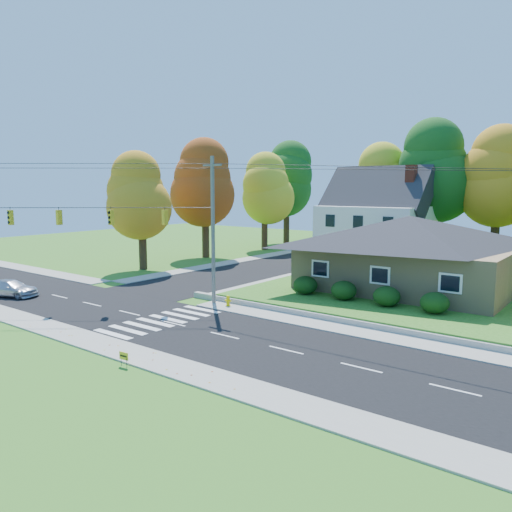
{
  "coord_description": "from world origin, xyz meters",
  "views": [
    {
      "loc": [
        21.17,
        -19.61,
        7.9
      ],
      "look_at": [
        0.01,
        8.0,
        3.15
      ],
      "focal_mm": 35.0,
      "sensor_mm": 36.0,
      "label": 1
    }
  ],
  "objects_px": {
    "white_car": "(316,248)",
    "fire_hydrant": "(228,301)",
    "ranch_house": "(409,252)",
    "silver_sedan": "(11,288)"
  },
  "relations": [
    {
      "from": "white_car",
      "to": "fire_hydrant",
      "type": "relative_size",
      "value": 5.58
    },
    {
      "from": "silver_sedan",
      "to": "white_car",
      "type": "xyz_separation_m",
      "value": [
        5.57,
        34.03,
        0.12
      ]
    },
    {
      "from": "silver_sedan",
      "to": "fire_hydrant",
      "type": "bearing_deg",
      "value": -84.36
    },
    {
      "from": "fire_hydrant",
      "to": "white_car",
      "type": "bearing_deg",
      "value": 108.84
    },
    {
      "from": "white_car",
      "to": "silver_sedan",
      "type": "bearing_deg",
      "value": -80.98
    },
    {
      "from": "silver_sedan",
      "to": "fire_hydrant",
      "type": "distance_m",
      "value": 16.4
    },
    {
      "from": "silver_sedan",
      "to": "ranch_house",
      "type": "bearing_deg",
      "value": -72.11
    },
    {
      "from": "ranch_house",
      "to": "silver_sedan",
      "type": "bearing_deg",
      "value": -141.64
    },
    {
      "from": "ranch_house",
      "to": "white_car",
      "type": "distance_m",
      "value": 23.65
    },
    {
      "from": "ranch_house",
      "to": "fire_hydrant",
      "type": "bearing_deg",
      "value": -126.81
    }
  ]
}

